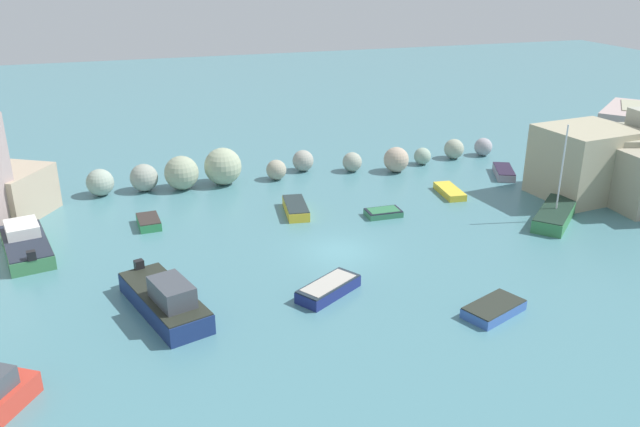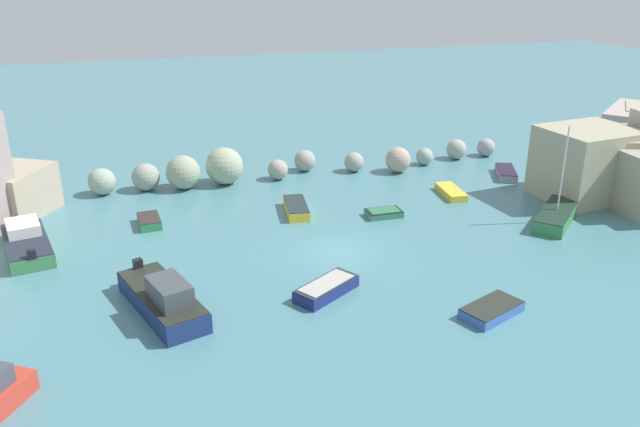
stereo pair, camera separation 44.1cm
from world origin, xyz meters
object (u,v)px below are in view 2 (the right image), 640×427
object	(u,v)px
moored_boat_2	(384,213)
moored_boat_6	(326,288)
moored_boat_3	(163,299)
moored_boat_5	(149,221)
moored_boat_9	(492,310)
moored_boat_10	(296,208)
moored_boat_0	(26,242)
moored_boat_1	(557,215)
moored_boat_7	(451,192)
moored_boat_4	(506,173)

from	to	relation	value
moored_boat_2	moored_boat_6	world-z (taller)	moored_boat_6
moored_boat_3	moored_boat_6	bearing A→B (deg)	68.10
moored_boat_5	moored_boat_2	bearing A→B (deg)	-104.91
moored_boat_6	moored_boat_9	xyz separation A→B (m)	(6.82, -4.17, -0.08)
moored_boat_6	moored_boat_10	bearing A→B (deg)	50.09
moored_boat_6	moored_boat_9	bearing A→B (deg)	-63.88
moored_boat_0	moored_boat_9	world-z (taller)	moored_boat_0
moored_boat_3	moored_boat_10	size ratio (longest dim) A/B	1.82
moored_boat_10	moored_boat_5	bearing A→B (deg)	93.74
moored_boat_0	moored_boat_6	size ratio (longest dim) A/B	1.67
moored_boat_1	moored_boat_6	xyz separation A→B (m)	(-16.83, -4.76, -0.10)
moored_boat_5	moored_boat_7	distance (m)	20.70
moored_boat_5	moored_boat_7	xyz separation A→B (m)	(20.69, -0.58, -0.05)
moored_boat_6	moored_boat_7	distance (m)	17.00
moored_boat_2	moored_boat_9	world-z (taller)	moored_boat_9
moored_boat_5	moored_boat_9	size ratio (longest dim) A/B	0.69
moored_boat_9	moored_boat_1	bearing A→B (deg)	19.63
moored_boat_6	moored_boat_9	size ratio (longest dim) A/B	1.10
moored_boat_5	moored_boat_4	bearing A→B (deg)	-89.60
moored_boat_5	moored_boat_6	size ratio (longest dim) A/B	0.63
moored_boat_2	moored_boat_4	size ratio (longest dim) A/B	0.65
moored_boat_5	moored_boat_9	distance (m)	21.69
moored_boat_0	moored_boat_6	distance (m)	17.83
moored_boat_3	moored_boat_9	size ratio (longest dim) A/B	1.99
moored_boat_7	moored_boat_4	bearing A→B (deg)	118.38
moored_boat_4	moored_boat_5	size ratio (longest dim) A/B	1.50
moored_boat_3	moored_boat_5	xyz separation A→B (m)	(-0.03, 11.15, -0.43)
moored_boat_2	moored_boat_9	bearing A→B (deg)	-88.70
moored_boat_3	moored_boat_5	size ratio (longest dim) A/B	2.87
moored_boat_0	moored_boat_7	bearing A→B (deg)	-99.28
moored_boat_1	moored_boat_9	distance (m)	13.42
moored_boat_7	moored_boat_10	distance (m)	11.33
moored_boat_9	moored_boat_10	bearing A→B (deg)	87.19
moored_boat_6	moored_boat_10	xyz separation A→B (m)	(1.46, 11.12, -0.01)
moored_boat_7	moored_boat_10	xyz separation A→B (m)	(-11.33, -0.07, 0.10)
moored_boat_3	moored_boat_4	bearing A→B (deg)	98.70
moored_boat_0	moored_boat_9	distance (m)	25.82
moored_boat_6	moored_boat_9	distance (m)	7.99
moored_boat_4	moored_boat_7	xyz separation A→B (m)	(-5.99, -2.49, -0.07)
moored_boat_1	moored_boat_3	size ratio (longest dim) A/B	0.92
moored_boat_2	moored_boat_10	distance (m)	5.73
moored_boat_0	moored_boat_3	world-z (taller)	moored_boat_3
moored_boat_3	moored_boat_10	xyz separation A→B (m)	(9.32, 10.50, -0.38)
moored_boat_5	moored_boat_3	bearing A→B (deg)	176.47
moored_boat_4	moored_boat_10	size ratio (longest dim) A/B	0.96
moored_boat_9	moored_boat_3	bearing A→B (deg)	139.81
moored_boat_6	moored_boat_5	bearing A→B (deg)	91.45
moored_boat_0	moored_boat_2	bearing A→B (deg)	-104.73
moored_boat_2	moored_boat_10	world-z (taller)	moored_boat_10
moored_boat_4	moored_boat_7	bearing A→B (deg)	-43.18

